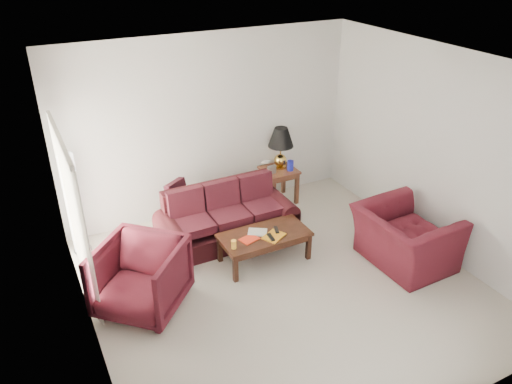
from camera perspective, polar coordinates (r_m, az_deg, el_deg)
floor at (r=7.01m, az=3.23°, el=-10.54°), size 5.00×5.00×0.00m
blinds at (r=6.85m, az=-20.17°, el=-2.53°), size 0.10×2.00×2.16m
sofa at (r=7.70m, az=-3.30°, el=-2.74°), size 2.21×1.12×0.87m
throw_pillow at (r=7.91m, az=-9.03°, el=-0.12°), size 0.43×0.37×0.41m
end_table at (r=8.89m, az=2.61°, el=0.82°), size 0.58×0.58×0.62m
table_lamp at (r=8.65m, az=2.83°, el=5.03°), size 0.45×0.45×0.74m
clock at (r=8.55m, az=1.82°, el=2.56°), size 0.15×0.06×0.15m
blue_canister at (r=8.68m, az=3.95°, el=3.03°), size 0.13×0.13×0.18m
picture_frame at (r=8.83m, az=1.22°, el=3.48°), size 0.20×0.21×0.05m
floor_lamp at (r=7.71m, az=-20.07°, el=-1.32°), size 0.27×0.27×1.62m
armchair_left at (r=6.52m, az=-13.04°, el=-9.51°), size 1.43×1.44×0.94m
armchair_right at (r=7.50m, az=16.65°, el=-5.05°), size 1.16×1.32×0.84m
coffee_table at (r=7.35m, az=0.96°, el=-6.28°), size 1.40×0.88×0.45m
magazine_red at (r=7.09m, az=-0.78°, el=-5.41°), size 0.29×0.25×0.01m
magazine_white at (r=7.24m, az=0.17°, el=-4.60°), size 0.34×0.32×0.02m
magazine_orange at (r=7.15m, az=2.05°, el=-5.07°), size 0.39×0.35×0.02m
remote_a at (r=7.10m, az=1.71°, el=-5.17°), size 0.08×0.19×0.02m
remote_b at (r=7.26m, az=2.35°, el=-4.32°), size 0.11×0.19×0.02m
yellow_glass at (r=6.88m, az=-2.56°, el=-6.01°), size 0.10×0.10×0.13m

